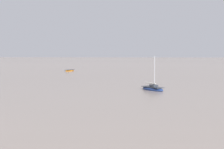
# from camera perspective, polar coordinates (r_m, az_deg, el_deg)

# --- Properties ---
(sailboat_moored_0) EXTENTS (3.74, 4.35, 4.94)m
(sailboat_moored_0) POSITION_cam_1_polar(r_m,az_deg,el_deg) (50.86, 6.32, -2.21)
(sailboat_moored_0) COLOR navy
(sailboat_moored_0) RESTS_ON ground
(rowboat_moored_2) EXTENTS (2.42, 4.12, 0.62)m
(rowboat_moored_2) POSITION_cam_1_polar(r_m,az_deg,el_deg) (103.56, -6.58, 0.59)
(rowboat_moored_2) COLOR orange
(rowboat_moored_2) RESTS_ON ground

